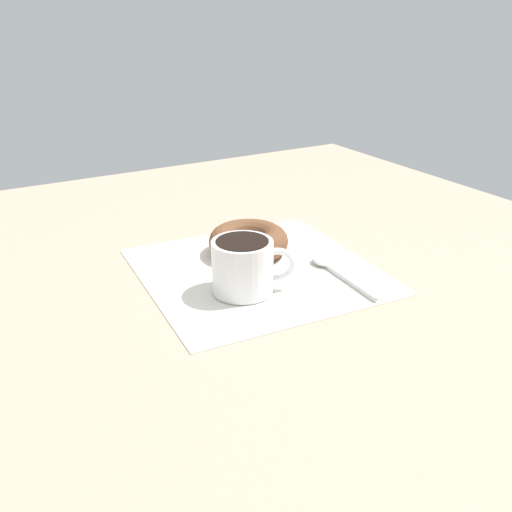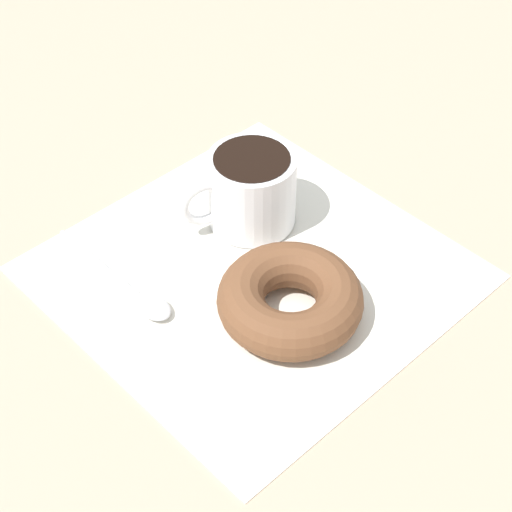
% 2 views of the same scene
% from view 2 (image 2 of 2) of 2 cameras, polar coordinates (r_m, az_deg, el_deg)
% --- Properties ---
extents(ground_plane, '(1.20, 1.20, 0.02)m').
position_cam_2_polar(ground_plane, '(0.77, 0.23, -1.37)').
color(ground_plane, tan).
extents(napkin, '(0.34, 0.34, 0.00)m').
position_cam_2_polar(napkin, '(0.75, -0.00, -1.18)').
color(napkin, white).
rests_on(napkin, ground_plane).
extents(coffee_cup, '(0.08, 0.10, 0.07)m').
position_cam_2_polar(coffee_cup, '(0.78, -0.40, 4.50)').
color(coffee_cup, white).
rests_on(coffee_cup, napkin).
extents(donut, '(0.12, 0.12, 0.04)m').
position_cam_2_polar(donut, '(0.70, 2.29, -2.90)').
color(donut, brown).
rests_on(donut, napkin).
extents(spoon, '(0.15, 0.03, 0.01)m').
position_cam_2_polar(spoon, '(0.73, -8.00, -2.45)').
color(spoon, silver).
rests_on(spoon, napkin).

